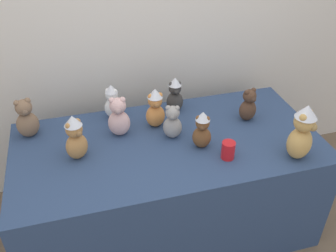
{
  "coord_description": "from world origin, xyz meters",
  "views": [
    {
      "loc": [
        -0.5,
        -1.55,
        2.19
      ],
      "look_at": [
        0.0,
        0.25,
        0.89
      ],
      "focal_mm": 40.05,
      "sensor_mm": 36.0,
      "label": 1
    }
  ],
  "objects_px": {
    "teddy_bear_snow": "(112,102)",
    "teddy_bear_honey": "(302,133)",
    "teddy_bear_ginger": "(155,108)",
    "display_table": "(168,186)",
    "teddy_bear_blush": "(119,118)",
    "teddy_bear_mocha": "(27,119)",
    "teddy_bear_ash": "(172,123)",
    "teddy_bear_charcoal": "(175,95)",
    "teddy_bear_caramel": "(76,138)",
    "teddy_bear_chestnut": "(202,130)",
    "teddy_bear_cocoa": "(248,106)",
    "party_cup_red": "(228,150)"
  },
  "relations": [
    {
      "from": "teddy_bear_mocha",
      "to": "teddy_bear_honey",
      "type": "relative_size",
      "value": 0.76
    },
    {
      "from": "teddy_bear_ash",
      "to": "teddy_bear_cocoa",
      "type": "bearing_deg",
      "value": 25.23
    },
    {
      "from": "teddy_bear_honey",
      "to": "teddy_bear_charcoal",
      "type": "height_order",
      "value": "teddy_bear_honey"
    },
    {
      "from": "teddy_bear_snow",
      "to": "teddy_bear_honey",
      "type": "bearing_deg",
      "value": -9.66
    },
    {
      "from": "teddy_bear_blush",
      "to": "teddy_bear_honey",
      "type": "bearing_deg",
      "value": -18.48
    },
    {
      "from": "teddy_bear_ash",
      "to": "teddy_bear_mocha",
      "type": "bearing_deg",
      "value": -177.04
    },
    {
      "from": "display_table",
      "to": "teddy_bear_mocha",
      "type": "distance_m",
      "value": 1.02
    },
    {
      "from": "teddy_bear_blush",
      "to": "teddy_bear_mocha",
      "type": "bearing_deg",
      "value": 174.94
    },
    {
      "from": "teddy_bear_chestnut",
      "to": "teddy_bear_snow",
      "type": "xyz_separation_m",
      "value": [
        -0.47,
        0.47,
        -0.0
      ]
    },
    {
      "from": "teddy_bear_ginger",
      "to": "teddy_bear_charcoal",
      "type": "bearing_deg",
      "value": 38.13
    },
    {
      "from": "teddy_bear_chestnut",
      "to": "teddy_bear_snow",
      "type": "distance_m",
      "value": 0.67
    },
    {
      "from": "teddy_bear_mocha",
      "to": "teddy_bear_snow",
      "type": "bearing_deg",
      "value": -5.07
    },
    {
      "from": "party_cup_red",
      "to": "teddy_bear_charcoal",
      "type": "bearing_deg",
      "value": 105.11
    },
    {
      "from": "teddy_bear_honey",
      "to": "party_cup_red",
      "type": "height_order",
      "value": "teddy_bear_honey"
    },
    {
      "from": "display_table",
      "to": "teddy_bear_blush",
      "type": "bearing_deg",
      "value": 149.78
    },
    {
      "from": "teddy_bear_cocoa",
      "to": "teddy_bear_charcoal",
      "type": "bearing_deg",
      "value": 137.01
    },
    {
      "from": "teddy_bear_chestnut",
      "to": "teddy_bear_charcoal",
      "type": "relative_size",
      "value": 0.97
    },
    {
      "from": "teddy_bear_snow",
      "to": "party_cup_red",
      "type": "bearing_deg",
      "value": -20.09
    },
    {
      "from": "teddy_bear_cocoa",
      "to": "teddy_bear_blush",
      "type": "xyz_separation_m",
      "value": [
        -0.86,
        0.06,
        0.02
      ]
    },
    {
      "from": "teddy_bear_mocha",
      "to": "teddy_bear_caramel",
      "type": "relative_size",
      "value": 0.92
    },
    {
      "from": "teddy_bear_ginger",
      "to": "teddy_bear_honey",
      "type": "bearing_deg",
      "value": -37.85
    },
    {
      "from": "teddy_bear_mocha",
      "to": "teddy_bear_caramel",
      "type": "xyz_separation_m",
      "value": [
        0.28,
        -0.3,
        0.02
      ]
    },
    {
      "from": "teddy_bear_cocoa",
      "to": "teddy_bear_charcoal",
      "type": "xyz_separation_m",
      "value": [
        -0.44,
        0.24,
        0.02
      ]
    },
    {
      "from": "teddy_bear_mocha",
      "to": "display_table",
      "type": "bearing_deg",
      "value": -32.33
    },
    {
      "from": "teddy_bear_ginger",
      "to": "teddy_bear_ash",
      "type": "height_order",
      "value": "teddy_bear_ginger"
    },
    {
      "from": "display_table",
      "to": "teddy_bear_charcoal",
      "type": "height_order",
      "value": "teddy_bear_charcoal"
    },
    {
      "from": "teddy_bear_snow",
      "to": "teddy_bear_honey",
      "type": "distance_m",
      "value": 1.22
    },
    {
      "from": "teddy_bear_caramel",
      "to": "teddy_bear_blush",
      "type": "distance_m",
      "value": 0.32
    },
    {
      "from": "teddy_bear_ginger",
      "to": "party_cup_red",
      "type": "distance_m",
      "value": 0.55
    },
    {
      "from": "teddy_bear_ginger",
      "to": "teddy_bear_honey",
      "type": "distance_m",
      "value": 0.91
    },
    {
      "from": "teddy_bear_mocha",
      "to": "teddy_bear_charcoal",
      "type": "distance_m",
      "value": 0.98
    },
    {
      "from": "teddy_bear_cocoa",
      "to": "party_cup_red",
      "type": "distance_m",
      "value": 0.45
    },
    {
      "from": "teddy_bear_ash",
      "to": "teddy_bear_chestnut",
      "type": "bearing_deg",
      "value": -25.94
    },
    {
      "from": "teddy_bear_caramel",
      "to": "teddy_bear_ginger",
      "type": "bearing_deg",
      "value": -12.66
    },
    {
      "from": "display_table",
      "to": "teddy_bear_snow",
      "type": "relative_size",
      "value": 7.72
    },
    {
      "from": "teddy_bear_mocha",
      "to": "party_cup_red",
      "type": "xyz_separation_m",
      "value": [
        1.13,
        -0.54,
        -0.07
      ]
    },
    {
      "from": "teddy_bear_honey",
      "to": "teddy_bear_blush",
      "type": "height_order",
      "value": "teddy_bear_honey"
    },
    {
      "from": "teddy_bear_honey",
      "to": "teddy_bear_cocoa",
      "type": "distance_m",
      "value": 0.46
    },
    {
      "from": "teddy_bear_blush",
      "to": "teddy_bear_caramel",
      "type": "bearing_deg",
      "value": -140.34
    },
    {
      "from": "display_table",
      "to": "teddy_bear_cocoa",
      "type": "relative_size",
      "value": 8.17
    },
    {
      "from": "teddy_bear_ash",
      "to": "teddy_bear_charcoal",
      "type": "height_order",
      "value": "teddy_bear_charcoal"
    },
    {
      "from": "teddy_bear_mocha",
      "to": "party_cup_red",
      "type": "relative_size",
      "value": 2.46
    },
    {
      "from": "teddy_bear_snow",
      "to": "party_cup_red",
      "type": "height_order",
      "value": "teddy_bear_snow"
    },
    {
      "from": "display_table",
      "to": "teddy_bear_caramel",
      "type": "bearing_deg",
      "value": -179.64
    },
    {
      "from": "teddy_bear_chestnut",
      "to": "teddy_bear_mocha",
      "type": "distance_m",
      "value": 1.09
    },
    {
      "from": "display_table",
      "to": "party_cup_red",
      "type": "bearing_deg",
      "value": -38.98
    },
    {
      "from": "party_cup_red",
      "to": "teddy_bear_chestnut",
      "type": "bearing_deg",
      "value": 128.97
    },
    {
      "from": "teddy_bear_ginger",
      "to": "teddy_bear_caramel",
      "type": "xyz_separation_m",
      "value": [
        -0.52,
        -0.2,
        0.01
      ]
    },
    {
      "from": "teddy_bear_chestnut",
      "to": "teddy_bear_caramel",
      "type": "bearing_deg",
      "value": -163.55
    },
    {
      "from": "teddy_bear_honey",
      "to": "teddy_bear_cocoa",
      "type": "height_order",
      "value": "teddy_bear_honey"
    }
  ]
}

